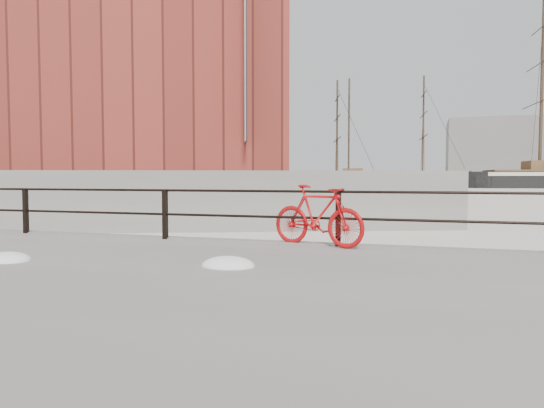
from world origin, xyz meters
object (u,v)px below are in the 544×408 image
Objects in this scene: bicycle at (318,216)px; workboat_far at (182,192)px; workboat_near at (168,194)px; schooner_mid at (385,187)px; schooner_left at (303,188)px.

workboat_far is at bearing 139.42° from bicycle.
workboat_near is (-22.76, 34.64, -0.90)m from bicycle.
workboat_near is 7.32m from workboat_far.
workboat_near is at bearing 141.84° from bicycle.
schooner_mid is 2.43× the size of workboat_far.
bicycle is 0.14× the size of workboat_near.
bicycle is 48.53m from workboat_far.
workboat_far is at bearing -122.27° from schooner_left.
schooner_mid is 46.01m from workboat_far.
bicycle is at bearing -101.30° from workboat_far.
workboat_near and workboat_far have the same top height.
schooner_left reaches higher than workboat_near.
schooner_left is at bearing 31.40° from workboat_far.
schooner_mid is (-5.18, 83.20, -0.90)m from bicycle.
workboat_near is at bearing -115.48° from schooner_left.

